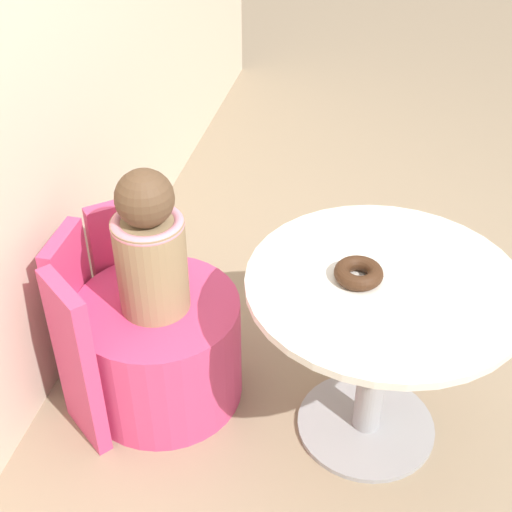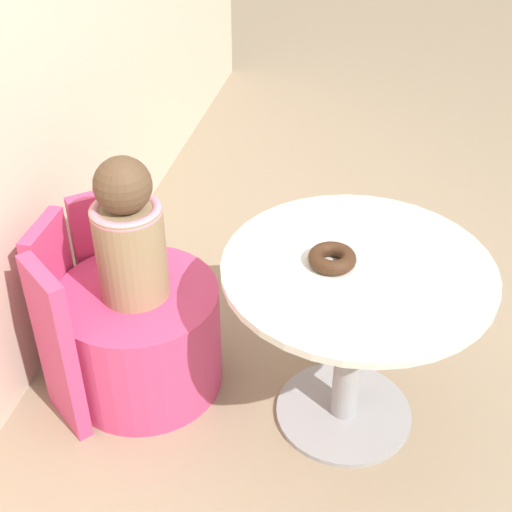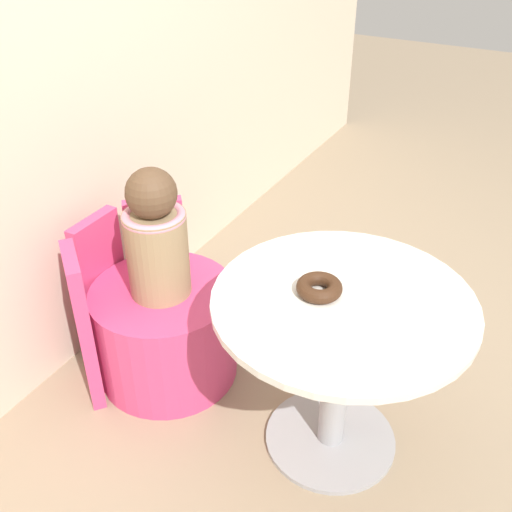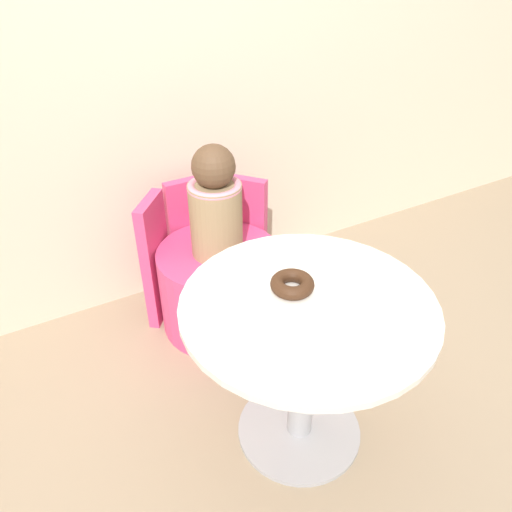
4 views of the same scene
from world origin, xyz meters
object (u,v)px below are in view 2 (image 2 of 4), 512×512
at_px(tub_chair, 142,337).
at_px(child_figure, 129,234).
at_px(donut, 332,258).
at_px(round_table, 354,309).

xyz_separation_m(tub_chair, child_figure, (0.00, 0.00, 0.44)).
height_order(child_figure, donut, child_figure).
bearing_deg(round_table, tub_chair, 88.41).
xyz_separation_m(round_table, tub_chair, (0.02, 0.73, -0.27)).
bearing_deg(child_figure, donut, -92.77).
distance_m(round_table, tub_chair, 0.78).
relative_size(tub_chair, child_figure, 1.11).
bearing_deg(donut, round_table, -81.89).
distance_m(child_figure, donut, 0.65).
xyz_separation_m(child_figure, donut, (-0.03, -0.65, 0.02)).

